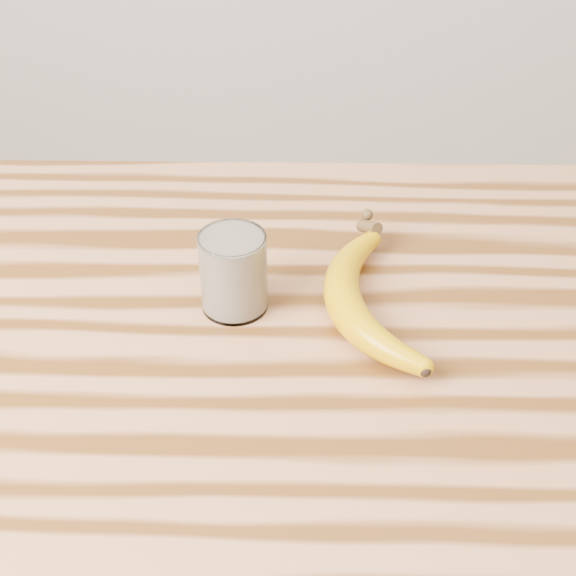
{
  "coord_description": "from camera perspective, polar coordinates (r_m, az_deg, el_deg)",
  "views": [
    {
      "loc": [
        -0.08,
        -0.57,
        1.43
      ],
      "look_at": [
        -0.09,
        0.08,
        0.93
      ],
      "focal_mm": 50.0,
      "sensor_mm": 36.0,
      "label": 1
    }
  ],
  "objects": [
    {
      "name": "table",
      "position": [
        0.88,
        6.21,
        -11.62
      ],
      "size": [
        1.2,
        0.8,
        0.9
      ],
      "color": "#A76F42",
      "rests_on": "ground"
    },
    {
      "name": "smoothie_glass",
      "position": [
        0.82,
        -3.9,
        1.16
      ],
      "size": [
        0.07,
        0.07,
        0.09
      ],
      "color": "white",
      "rests_on": "table"
    },
    {
      "name": "banana",
      "position": [
        0.82,
        3.89,
        -0.95
      ],
      "size": [
        0.16,
        0.33,
        0.04
      ],
      "primitive_type": null,
      "rotation": [
        0.0,
        0.0,
        0.16
      ],
      "color": "#C79100",
      "rests_on": "table"
    }
  ]
}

